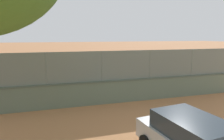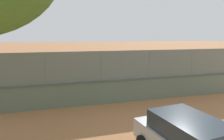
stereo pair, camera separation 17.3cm
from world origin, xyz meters
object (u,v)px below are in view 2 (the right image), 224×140
object	(u,v)px
courtside_bench	(30,97)
player_near_wall_returning	(123,64)
player_crossing_court	(106,67)
sports_ball	(123,62)

from	to	relation	value
courtside_bench	player_near_wall_returning	bearing A→B (deg)	-136.54
player_near_wall_returning	courtside_bench	size ratio (longest dim) A/B	1.00
player_crossing_court	courtside_bench	size ratio (longest dim) A/B	0.95
player_near_wall_returning	player_crossing_court	distance (m)	2.71
sports_ball	player_crossing_court	bearing A→B (deg)	16.25
player_crossing_court	sports_ball	bearing A→B (deg)	-163.75
player_near_wall_returning	courtside_bench	xyz separation A→B (m)	(9.50, 9.00, -0.48)
sports_ball	courtside_bench	world-z (taller)	sports_ball
player_crossing_court	sports_ball	distance (m)	2.19
player_crossing_court	player_near_wall_returning	bearing A→B (deg)	-152.78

